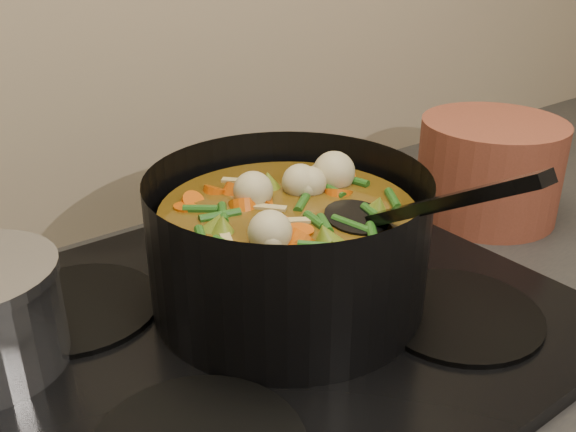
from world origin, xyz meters
TOP-DOWN VIEW (x-y plane):
  - stovetop at (0.00, 1.93)m, footprint 0.62×0.54m
  - stockpot at (0.04, 1.93)m, footprint 0.34×0.42m
  - terracotta_crock at (0.43, 1.97)m, footprint 0.23×0.23m

SIDE VIEW (x-z plane):
  - stovetop at x=0.00m, z-range 0.91..0.93m
  - terracotta_crock at x=0.43m, z-range 0.91..1.05m
  - stockpot at x=0.04m, z-range 0.89..1.11m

